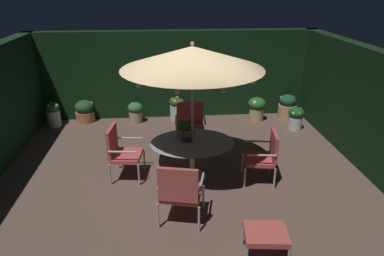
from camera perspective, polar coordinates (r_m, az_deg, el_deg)
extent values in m
cube|color=brown|center=(6.68, -1.48, -8.20)|extent=(7.57, 7.10, 0.02)
cube|color=black|center=(9.39, -2.85, 8.79)|extent=(7.57, 0.30, 2.29)
cube|color=black|center=(7.31, 28.16, 1.84)|extent=(0.30, 7.10, 2.29)
cylinder|color=#B7B0A8|center=(6.65, 0.05, -8.07)|extent=(0.54, 0.54, 0.03)
cylinder|color=#B7B0A8|center=(6.48, 0.05, -5.42)|extent=(0.09, 0.09, 0.73)
ellipsoid|color=#A0AAAA|center=(6.31, 0.05, -2.38)|extent=(1.53, 1.25, 0.03)
cylinder|color=#B9B2AB|center=(6.16, 0.05, 0.75)|extent=(0.06, 0.06, 2.23)
cone|color=#D1B281|center=(5.82, 0.05, 11.50)|extent=(2.41, 2.41, 0.37)
sphere|color=#B9B2AB|center=(5.77, 0.05, 13.70)|extent=(0.07, 0.07, 0.07)
sphere|color=#F9DB8C|center=(6.05, 10.41, 9.08)|extent=(0.08, 0.08, 0.08)
sphere|color=#F9DB8C|center=(6.60, 7.32, 10.42)|extent=(0.08, 0.08, 0.08)
sphere|color=#F9DB8C|center=(6.91, 1.93, 11.14)|extent=(0.08, 0.08, 0.08)
sphere|color=#F9DB8C|center=(6.84, -3.93, 10.98)|extent=(0.08, 0.08, 0.08)
sphere|color=#F9DB8C|center=(6.50, -8.13, 10.17)|extent=(0.08, 0.08, 0.08)
sphere|color=#F9DB8C|center=(5.91, -10.57, 8.74)|extent=(0.08, 0.08, 0.08)
sphere|color=#F9DB8C|center=(5.24, -8.84, 7.02)|extent=(0.08, 0.08, 0.08)
sphere|color=#F9DB8C|center=(4.86, -2.44, 6.00)|extent=(0.08, 0.08, 0.08)
sphere|color=#F9DB8C|center=(4.94, 5.19, 6.23)|extent=(0.08, 0.08, 0.08)
sphere|color=#F9DB8C|center=(5.43, 10.02, 7.50)|extent=(0.08, 0.08, 0.08)
cylinder|color=olive|center=(6.37, -0.97, -1.44)|extent=(0.15, 0.15, 0.11)
cylinder|color=olive|center=(6.32, -0.98, -0.48)|extent=(0.34, 0.34, 0.12)
ellipsoid|color=#255627|center=(6.27, -0.98, 0.60)|extent=(0.31, 0.31, 0.18)
sphere|color=#DF4974|center=(6.24, -0.99, 1.18)|extent=(0.11, 0.11, 0.11)
cylinder|color=#B2ADA3|center=(5.82, -4.28, -10.80)|extent=(0.04, 0.04, 0.44)
cylinder|color=#B2ADA3|center=(5.74, 1.85, -11.29)|extent=(0.04, 0.04, 0.44)
cylinder|color=#B2ADA3|center=(5.36, -5.60, -14.21)|extent=(0.04, 0.04, 0.44)
cylinder|color=#B2ADA3|center=(5.27, 1.15, -14.83)|extent=(0.04, 0.04, 0.44)
cube|color=#B94E48|center=(5.39, -1.75, -10.53)|extent=(0.71, 0.69, 0.07)
cube|color=#B94E48|center=(4.99, -2.33, -9.39)|extent=(0.58, 0.19, 0.54)
cylinder|color=#B2ADA3|center=(5.33, -5.07, -8.46)|extent=(0.16, 0.55, 0.04)
cylinder|color=#B2ADA3|center=(5.24, 1.57, -8.98)|extent=(0.16, 0.55, 0.04)
cylinder|color=#B4B3A3|center=(6.33, 8.65, -8.12)|extent=(0.04, 0.04, 0.41)
cylinder|color=#B4B3A3|center=(6.82, 8.29, -5.66)|extent=(0.04, 0.04, 0.41)
cylinder|color=#B4B3A3|center=(6.40, 13.40, -8.15)|extent=(0.04, 0.04, 0.41)
cylinder|color=#B4B3A3|center=(6.89, 12.68, -5.71)|extent=(0.04, 0.04, 0.41)
cube|color=#BA4747|center=(6.49, 10.91, -5.04)|extent=(0.60, 0.63, 0.07)
cube|color=#BA4747|center=(6.41, 13.33, -2.86)|extent=(0.14, 0.55, 0.49)
cylinder|color=#B4B3A3|center=(6.14, 11.37, -4.42)|extent=(0.51, 0.11, 0.04)
cylinder|color=#B4B3A3|center=(6.64, 10.78, -2.16)|extent=(0.51, 0.11, 0.04)
cylinder|color=#B7B5A5|center=(7.40, 2.18, -2.93)|extent=(0.04, 0.04, 0.43)
cylinder|color=#B7B5A5|center=(7.38, -2.60, -3.00)|extent=(0.04, 0.04, 0.43)
cylinder|color=#B7B5A5|center=(7.91, 1.90, -1.14)|extent=(0.04, 0.04, 0.43)
cylinder|color=#B7B5A5|center=(7.89, -2.57, -1.20)|extent=(0.04, 0.04, 0.43)
cube|color=#B44443|center=(7.53, -0.27, -0.31)|extent=(0.63, 0.58, 0.07)
cube|color=#B44443|center=(7.68, -0.34, 2.49)|extent=(0.59, 0.09, 0.51)
cylinder|color=#B7B5A5|center=(7.46, 2.09, 1.38)|extent=(0.06, 0.54, 0.04)
cylinder|color=#B7B5A5|center=(7.44, -2.65, 1.32)|extent=(0.06, 0.54, 0.04)
cylinder|color=#B4B7A6|center=(6.91, -7.84, -5.20)|extent=(0.04, 0.04, 0.42)
cylinder|color=#B4B7A6|center=(6.41, -8.72, -7.68)|extent=(0.04, 0.04, 0.42)
cylinder|color=#B4B7A6|center=(7.02, -12.12, -5.05)|extent=(0.04, 0.04, 0.42)
cylinder|color=#B4B7A6|center=(6.53, -13.32, -7.47)|extent=(0.04, 0.04, 0.42)
cube|color=#C44A4B|center=(6.60, -10.65, -4.47)|extent=(0.59, 0.63, 0.07)
cube|color=#C44A4B|center=(6.53, -13.00, -2.06)|extent=(0.13, 0.56, 0.53)
cylinder|color=#B4B7A6|center=(6.76, -10.27, -1.63)|extent=(0.51, 0.10, 0.04)
cylinder|color=#B4B7A6|center=(6.24, -11.36, -3.87)|extent=(0.51, 0.10, 0.04)
cylinder|color=#B3AEAA|center=(5.12, 8.36, -17.05)|extent=(0.03, 0.03, 0.35)
cylinder|color=#B3AEAA|center=(5.21, 14.41, -16.80)|extent=(0.03, 0.03, 0.35)
cube|color=#BE4E48|center=(4.86, 12.05, -16.65)|extent=(0.61, 0.53, 0.08)
cylinder|color=tan|center=(9.26, -9.21, 1.83)|extent=(0.34, 0.34, 0.30)
ellipsoid|color=#316D3A|center=(9.17, -9.32, 3.33)|extent=(0.39, 0.39, 0.27)
sphere|color=beige|center=(9.11, -8.50, 3.44)|extent=(0.07, 0.07, 0.07)
sphere|color=beige|center=(9.29, -9.78, 3.88)|extent=(0.10, 0.10, 0.10)
sphere|color=silver|center=(9.05, -9.73, 3.09)|extent=(0.08, 0.08, 0.08)
cylinder|color=beige|center=(9.55, -21.76, 1.48)|extent=(0.34, 0.34, 0.42)
ellipsoid|color=#2F613A|center=(9.45, -22.03, 3.19)|extent=(0.34, 0.34, 0.24)
sphere|color=#EECD54|center=(9.40, -21.41, 3.35)|extent=(0.11, 0.11, 0.11)
sphere|color=#E7D756|center=(9.53, -22.17, 3.67)|extent=(0.10, 0.10, 0.10)
sphere|color=yellow|center=(9.37, -22.46, 3.34)|extent=(0.09, 0.09, 0.09)
cylinder|color=beige|center=(9.32, -2.61, 2.59)|extent=(0.33, 0.33, 0.40)
ellipsoid|color=#254921|center=(9.23, -2.65, 4.31)|extent=(0.35, 0.35, 0.24)
sphere|color=orange|center=(9.22, -1.73, 4.51)|extent=(0.08, 0.08, 0.08)
sphere|color=#DF7645|center=(9.31, -2.45, 4.97)|extent=(0.09, 0.09, 0.09)
sphere|color=orange|center=(9.34, -3.09, 4.68)|extent=(0.09, 0.09, 0.09)
sphere|color=orange|center=(9.18, -3.27, 4.77)|extent=(0.07, 0.07, 0.07)
sphere|color=orange|center=(9.11, -2.81, 4.36)|extent=(0.11, 0.11, 0.11)
sphere|color=orange|center=(9.14, -2.22, 4.33)|extent=(0.11, 0.11, 0.11)
cylinder|color=silver|center=(9.09, 16.58, 0.81)|extent=(0.33, 0.33, 0.33)
ellipsoid|color=#1A4A1E|center=(9.00, 16.77, 2.39)|extent=(0.38, 0.38, 0.27)
sphere|color=yellow|center=(9.03, 17.39, 3.01)|extent=(0.06, 0.06, 0.06)
sphere|color=yellow|center=(9.07, 16.98, 3.05)|extent=(0.09, 0.09, 0.09)
sphere|color=#F2D84D|center=(9.01, 16.17, 2.89)|extent=(0.09, 0.09, 0.09)
sphere|color=#E0BF53|center=(8.84, 16.33, 2.36)|extent=(0.07, 0.07, 0.07)
sphere|color=#F3C349|center=(8.86, 17.19, 2.29)|extent=(0.07, 0.07, 0.07)
cylinder|color=#AE6542|center=(9.62, -17.10, 1.83)|extent=(0.49, 0.49, 0.28)
ellipsoid|color=#214926|center=(9.53, -17.29, 3.35)|extent=(0.48, 0.48, 0.34)
sphere|color=orange|center=(9.49, -16.23, 3.92)|extent=(0.09, 0.09, 0.09)
sphere|color=#EE8E42|center=(9.67, -17.32, 3.86)|extent=(0.10, 0.10, 0.10)
sphere|color=#E57346|center=(9.53, -18.12, 3.64)|extent=(0.07, 0.07, 0.07)
sphere|color=orange|center=(9.37, -17.44, 3.35)|extent=(0.10, 0.10, 0.10)
cylinder|color=tan|center=(9.43, 10.50, 2.26)|extent=(0.37, 0.37, 0.34)
ellipsoid|color=#296229|center=(9.33, 10.63, 3.97)|extent=(0.46, 0.46, 0.32)
sphere|color=beige|center=(9.35, 11.36, 4.47)|extent=(0.09, 0.09, 0.09)
sphere|color=silver|center=(9.38, 10.00, 4.37)|extent=(0.09, 0.09, 0.09)
sphere|color=beige|center=(9.16, 10.26, 4.11)|extent=(0.10, 0.10, 0.10)
cylinder|color=tan|center=(9.81, 15.28, 2.70)|extent=(0.48, 0.48, 0.36)
ellipsoid|color=#1A4D2E|center=(9.71, 15.47, 4.37)|extent=(0.44, 0.44, 0.31)
sphere|color=#E95C69|center=(9.75, 16.32, 4.93)|extent=(0.06, 0.06, 0.06)
sphere|color=#D55472|center=(9.82, 15.31, 4.68)|extent=(0.10, 0.10, 0.10)
sphere|color=#ED4D76|center=(9.66, 14.45, 4.91)|extent=(0.07, 0.07, 0.07)
sphere|color=#D55F68|center=(9.56, 15.75, 4.30)|extent=(0.07, 0.07, 0.07)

